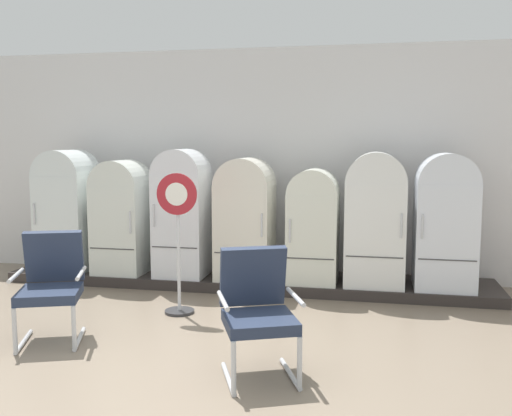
{
  "coord_description": "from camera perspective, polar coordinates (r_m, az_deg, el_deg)",
  "views": [
    {
      "loc": [
        1.57,
        -3.98,
        1.86
      ],
      "look_at": [
        0.19,
        2.75,
        1.04
      ],
      "focal_mm": 39.88,
      "sensor_mm": 36.0,
      "label": 1
    }
  ],
  "objects": [
    {
      "name": "refrigerator_5",
      "position": [
        6.97,
        11.87,
        -0.67
      ],
      "size": [
        0.7,
        0.72,
        1.6
      ],
      "color": "white",
      "rests_on": "display_plinth"
    },
    {
      "name": "refrigerator_3",
      "position": [
        7.14,
        -1.08,
        -0.7
      ],
      "size": [
        0.68,
        0.71,
        1.52
      ],
      "color": "silver",
      "rests_on": "display_plinth"
    },
    {
      "name": "refrigerator_2",
      "position": [
        7.32,
        -7.43,
        -0.08
      ],
      "size": [
        0.63,
        0.63,
        1.63
      ],
      "color": "white",
      "rests_on": "display_plinth"
    },
    {
      "name": "refrigerator_0",
      "position": [
        8.04,
        -18.35,
        0.15
      ],
      "size": [
        0.67,
        0.72,
        1.61
      ],
      "color": "silver",
      "rests_on": "display_plinth"
    },
    {
      "name": "display_plinth",
      "position": [
        7.4,
        -1.03,
        -7.28
      ],
      "size": [
        6.23,
        0.95,
        0.13
      ],
      "primitive_type": "cube",
      "color": "#302A27",
      "rests_on": "ground"
    },
    {
      "name": "refrigerator_1",
      "position": [
        7.66,
        -13.32,
        -0.53
      ],
      "size": [
        0.65,
        0.66,
        1.48
      ],
      "color": "silver",
      "rests_on": "display_plinth"
    },
    {
      "name": "refrigerator_6",
      "position": [
        7.0,
        18.45,
        -0.88
      ],
      "size": [
        0.69,
        0.68,
        1.59
      ],
      "color": "white",
      "rests_on": "display_plinth"
    },
    {
      "name": "back_wall",
      "position": [
        7.81,
        -0.03,
        4.56
      ],
      "size": [
        11.76,
        0.12,
        3.09
      ],
      "color": "silver",
      "rests_on": "ground"
    },
    {
      "name": "refrigerator_4",
      "position": [
        6.99,
        5.78,
        -1.44
      ],
      "size": [
        0.6,
        0.66,
        1.39
      ],
      "color": "silver",
      "rests_on": "display_plinth"
    },
    {
      "name": "armchair_right",
      "position": [
        4.56,
        0.12,
        -9.82
      ],
      "size": [
        0.76,
        0.82,
        1.01
      ],
      "color": "silver",
      "rests_on": "ground"
    },
    {
      "name": "ground",
      "position": [
        4.68,
        -9.54,
        -17.1
      ],
      "size": [
        12.0,
        10.0,
        0.05
      ],
      "primitive_type": "cube",
      "color": "#7F6F5D"
    },
    {
      "name": "armchair_left",
      "position": [
        5.68,
        -19.85,
        -6.91
      ],
      "size": [
        0.75,
        0.81,
        1.01
      ],
      "color": "silver",
      "rests_on": "ground"
    },
    {
      "name": "sign_stand",
      "position": [
        6.15,
        -7.83,
        -3.81
      ],
      "size": [
        0.44,
        0.32,
        1.52
      ],
      "color": "#2D2D30",
      "rests_on": "ground"
    }
  ]
}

